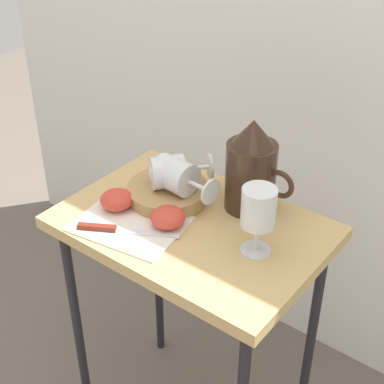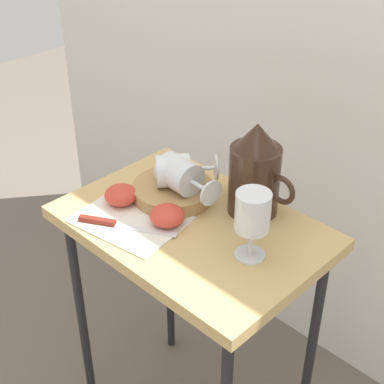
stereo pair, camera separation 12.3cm
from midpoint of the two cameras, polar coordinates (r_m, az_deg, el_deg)
curtain_drape at (r=1.51m, az=10.10°, el=18.08°), size 2.40×0.03×2.17m
table at (r=1.33m, az=-2.67°, el=-5.86°), size 0.59×0.40×0.71m
linen_napkin at (r=1.29m, az=-8.87°, el=-3.22°), size 0.26×0.21×0.00m
basket_tray at (r=1.35m, az=-5.02°, el=-0.14°), size 0.19×0.19×0.03m
pitcher at (r=1.28m, az=3.15°, el=1.76°), size 0.17×0.11×0.22m
wine_glass_upright at (r=1.14m, az=3.64°, el=-1.90°), size 0.07×0.07×0.15m
wine_glass_tipped_near at (r=1.32m, az=-4.91°, el=1.94°), size 0.14×0.15×0.08m
wine_glass_tipped_far at (r=1.31m, az=-4.25°, el=1.55°), size 0.16×0.09×0.08m
apple_half_left at (r=1.33m, az=-10.10°, el=-0.83°), size 0.08×0.08×0.04m
apple_half_right at (r=1.26m, az=-5.22°, el=-2.59°), size 0.08×0.08×0.04m
knife at (r=1.26m, az=-10.60°, el=-3.74°), size 0.20×0.12×0.01m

